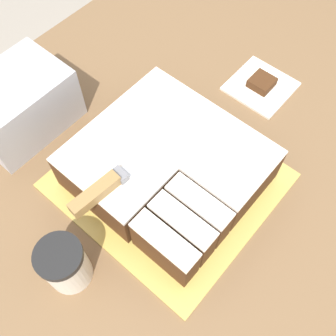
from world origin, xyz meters
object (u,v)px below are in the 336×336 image
object	(u,v)px
coffee_cup	(65,265)
storage_box	(19,105)
cake	(168,166)
knife	(114,180)
brownie	(262,82)
cake_board	(168,180)

from	to	relation	value
coffee_cup	storage_box	distance (m)	0.34
cake	storage_box	distance (m)	0.32
coffee_cup	storage_box	bearing A→B (deg)	62.94
cake	storage_box	bearing A→B (deg)	106.17
storage_box	coffee_cup	bearing A→B (deg)	-117.06
knife	brownie	size ratio (longest dim) A/B	5.88
coffee_cup	storage_box	xyz separation A→B (m)	(0.15, 0.30, 0.01)
cake	brownie	world-z (taller)	cake
cake_board	storage_box	bearing A→B (deg)	105.58
brownie	storage_box	world-z (taller)	storage_box
storage_box	brownie	bearing A→B (deg)	-37.95
cake	brownie	bearing A→B (deg)	-0.84
cake_board	brownie	distance (m)	0.31
cake_board	coffee_cup	xyz separation A→B (m)	(-0.24, 0.01, 0.05)
coffee_cup	brownie	xyz separation A→B (m)	(0.56, -0.01, -0.04)
brownie	knife	bearing A→B (deg)	175.22
knife	coffee_cup	size ratio (longest dim) A/B	2.81
cake_board	cake	bearing A→B (deg)	47.29
knife	coffee_cup	bearing A→B (deg)	-164.89
cake	cake_board	bearing A→B (deg)	-132.71
cake_board	cake	distance (m)	0.05
cake	coffee_cup	world-z (taller)	coffee_cup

